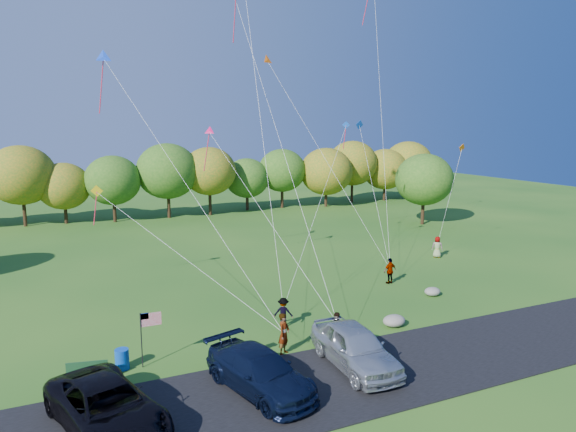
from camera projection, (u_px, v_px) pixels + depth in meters
name	position (u px, v px, depth m)	size (l,w,h in m)	color
ground	(315.00, 340.00, 24.91)	(140.00, 140.00, 0.00)	#215317
asphalt_lane	(358.00, 375.00, 21.31)	(44.00, 6.00, 0.06)	black
treeline	(166.00, 178.00, 55.91)	(75.29, 27.12, 8.20)	#362613
minivan_dark	(107.00, 407.00, 17.35)	(2.68, 5.81, 1.61)	black
minivan_navy	(260.00, 372.00, 19.89)	(2.20, 5.41, 1.57)	black
minivan_silver	(355.00, 347.00, 21.86)	(2.13, 5.29, 1.80)	#B4B9C0
flyer_a	(284.00, 334.00, 23.23)	(0.70, 0.46, 1.93)	#4C4C59
flyer_b	(337.00, 328.00, 24.38)	(0.75, 0.58, 1.54)	#4C4C59
flyer_c	(283.00, 312.00, 26.38)	(1.01, 0.58, 1.56)	#4C4C59
flyer_d	(390.00, 271.00, 33.69)	(1.01, 0.42, 1.72)	#4C4C59
flyer_e	(437.00, 247.00, 40.43)	(0.82, 0.53, 1.68)	#4C4C59
park_bench	(87.00, 370.00, 20.78)	(1.59, 0.57, 0.89)	#174021
trash_barrel	(122.00, 359.00, 21.87)	(0.59, 0.59, 0.88)	#0B42AB
flag_assembly	(147.00, 326.00, 21.87)	(0.90, 0.59, 2.44)	black
boulder_near	(394.00, 321.00, 26.53)	(1.22, 0.96, 0.61)	gray
boulder_far	(432.00, 292.00, 31.35)	(1.01, 0.84, 0.53)	gray
kites_aloft	(248.00, 6.00, 33.89)	(27.54, 8.34, 20.44)	#F11A7D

